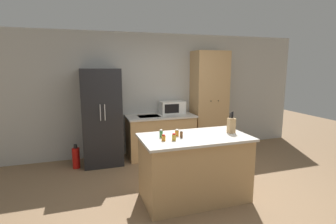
{
  "coord_description": "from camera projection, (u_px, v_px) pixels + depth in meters",
  "views": [
    {
      "loc": [
        -1.47,
        -3.23,
        1.91
      ],
      "look_at": [
        0.07,
        1.4,
        1.05
      ],
      "focal_mm": 28.0,
      "sensor_mm": 36.0,
      "label": 1
    }
  ],
  "objects": [
    {
      "name": "refrigerator",
      "position": [
        101.0,
        117.0,
        5.11
      ],
      "size": [
        0.73,
        0.75,
        1.86
      ],
      "color": "black",
      "rests_on": "ground_plane"
    },
    {
      "name": "spice_bottle_short_red",
      "position": [
        164.0,
        138.0,
        3.46
      ],
      "size": [
        0.05,
        0.05,
        0.08
      ],
      "color": "orange",
      "rests_on": "kitchen_island"
    },
    {
      "name": "spice_bottle_tall_dark",
      "position": [
        174.0,
        137.0,
        3.47
      ],
      "size": [
        0.06,
        0.06,
        0.1
      ],
      "color": "gold",
      "rests_on": "kitchen_island"
    },
    {
      "name": "spice_bottle_pale_salt",
      "position": [
        161.0,
        134.0,
        3.61
      ],
      "size": [
        0.05,
        0.05,
        0.11
      ],
      "color": "#337033",
      "rests_on": "kitchen_island"
    },
    {
      "name": "ground_plane",
      "position": [
        194.0,
        199.0,
        3.81
      ],
      "size": [
        14.0,
        14.0,
        0.0
      ],
      "primitive_type": "plane",
      "color": "#846647"
    },
    {
      "name": "spice_bottle_green_herb",
      "position": [
        177.0,
        133.0,
        3.69
      ],
      "size": [
        0.06,
        0.06,
        0.1
      ],
      "color": "orange",
      "rests_on": "kitchen_island"
    },
    {
      "name": "knife_block",
      "position": [
        231.0,
        125.0,
        3.85
      ],
      "size": [
        0.1,
        0.09,
        0.32
      ],
      "color": "tan",
      "rests_on": "kitchen_island"
    },
    {
      "name": "microwave",
      "position": [
        172.0,
        107.0,
        5.73
      ],
      "size": [
        0.53,
        0.34,
        0.27
      ],
      "color": "white",
      "rests_on": "back_counter"
    },
    {
      "name": "spice_bottle_amber_oil",
      "position": [
        181.0,
        134.0,
        3.6
      ],
      "size": [
        0.04,
        0.04,
        0.1
      ],
      "color": "#563319",
      "rests_on": "kitchen_island"
    },
    {
      "name": "kitchen_island",
      "position": [
        194.0,
        167.0,
        3.77
      ],
      "size": [
        1.53,
        0.86,
        0.94
      ],
      "color": "tan",
      "rests_on": "ground_plane"
    },
    {
      "name": "pantry_cabinet",
      "position": [
        209.0,
        101.0,
        5.92
      ],
      "size": [
        0.76,
        0.53,
        2.23
      ],
      "color": "tan",
      "rests_on": "ground_plane"
    },
    {
      "name": "fire_extinguisher",
      "position": [
        76.0,
        158.0,
        4.94
      ],
      "size": [
        0.14,
        0.14,
        0.46
      ],
      "color": "red",
      "rests_on": "ground_plane"
    },
    {
      "name": "wall_back",
      "position": [
        152.0,
        94.0,
        5.76
      ],
      "size": [
        7.2,
        0.06,
        2.6
      ],
      "color": "#B2B2AD",
      "rests_on": "ground_plane"
    },
    {
      "name": "back_counter",
      "position": [
        161.0,
        135.0,
        5.61
      ],
      "size": [
        1.44,
        0.69,
        0.88
      ],
      "color": "tan",
      "rests_on": "ground_plane"
    }
  ]
}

